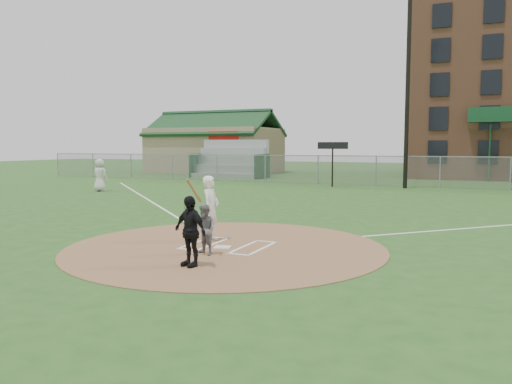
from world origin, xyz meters
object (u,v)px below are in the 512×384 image
at_px(catcher, 205,230).
at_px(umpire, 190,231).
at_px(home_plate, 222,247).
at_px(ondeck_player, 100,175).
at_px(batter_at_plate, 211,208).

bearing_deg(catcher, umpire, -55.27).
relative_size(home_plate, ondeck_player, 0.22).
distance_m(umpire, ondeck_player, 20.03).
distance_m(home_plate, catcher, 1.09).
height_order(catcher, ondeck_player, ondeck_player).
relative_size(catcher, ondeck_player, 0.65).
bearing_deg(umpire, catcher, 119.88).
bearing_deg(batter_at_plate, ondeck_player, 140.71).
bearing_deg(home_plate, batter_at_plate, 134.83).
height_order(catcher, umpire, umpire).
xyz_separation_m(home_plate, batter_at_plate, (-0.76, 0.77, 0.90)).
bearing_deg(ondeck_player, home_plate, 137.39).
relative_size(umpire, batter_at_plate, 0.86).
distance_m(catcher, umpire, 1.18).
height_order(catcher, batter_at_plate, batter_at_plate).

